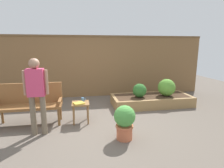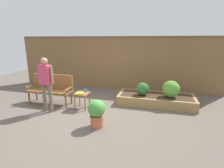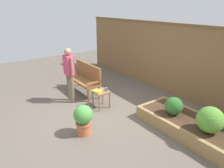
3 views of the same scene
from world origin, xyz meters
name	(u,v)px [view 1 (image 1 of 3)]	position (x,y,z in m)	size (l,w,h in m)	color
ground_plane	(98,125)	(0.00, 0.00, 0.00)	(14.00, 14.00, 0.00)	#60564C
fence_back	(90,66)	(0.00, 2.60, 1.09)	(8.40, 0.14, 2.16)	brown
garden_bench	(30,101)	(-1.52, 0.43, 0.54)	(1.44, 0.48, 0.94)	brown
side_table	(81,106)	(-0.37, 0.27, 0.40)	(0.40, 0.40, 0.48)	olive
cup_on_table	(83,99)	(-0.31, 0.39, 0.52)	(0.11, 0.08, 0.09)	teal
book_on_table	(79,103)	(-0.41, 0.18, 0.49)	(0.24, 0.19, 0.03)	gold
potted_boxwood	(125,121)	(0.45, -0.72, 0.38)	(0.41, 0.41, 0.68)	#C66642
raised_planter_bed	(151,100)	(1.79, 1.19, 0.15)	(2.40, 1.00, 0.30)	#997547
shrub_near_bench	(140,90)	(1.36, 1.10, 0.50)	(0.41, 0.41, 0.41)	brown
shrub_far_corner	(167,87)	(2.22, 1.10, 0.56)	(0.52, 0.52, 0.52)	brown
person_by_bench	(36,90)	(-1.21, -0.22, 0.93)	(0.47, 0.20, 1.56)	#70604C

